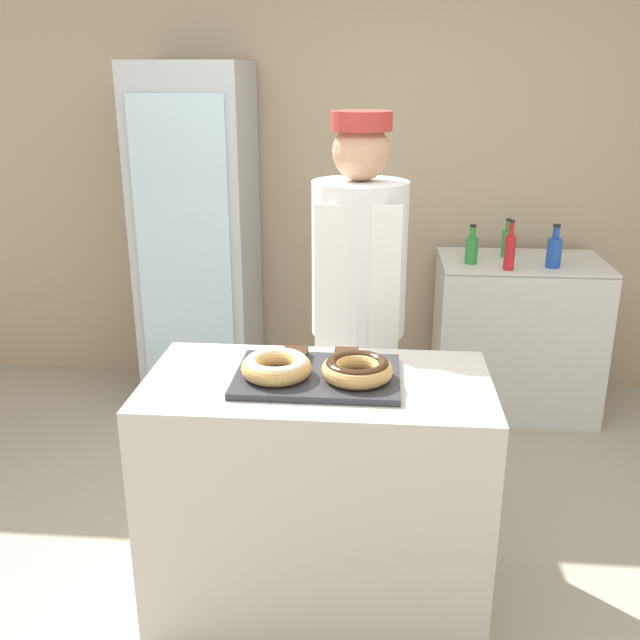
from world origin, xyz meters
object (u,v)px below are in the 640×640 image
at_px(brownie_back_left, 295,354).
at_px(baker_person, 358,314).
at_px(bottle_green, 472,249).
at_px(brownie_back_right, 346,355).
at_px(beverage_fridge, 199,241).
at_px(serving_tray, 318,376).
at_px(donut_light_glaze, 276,366).
at_px(chest_freezer, 516,335).
at_px(donut_chocolate_glaze, 357,368).
at_px(bottle_red, 510,251).
at_px(bottle_green_b, 507,242).
at_px(bottle_blue, 554,251).

height_order(brownie_back_left, baker_person, baker_person).
bearing_deg(brownie_back_left, bottle_green, 62.46).
relative_size(brownie_back_left, baker_person, 0.05).
xyz_separation_m(brownie_back_left, bottle_green, (0.79, 1.52, 0.04)).
height_order(brownie_back_right, beverage_fridge, beverage_fridge).
bearing_deg(serving_tray, beverage_fridge, 115.78).
relative_size(donut_light_glaze, chest_freezer, 0.26).
relative_size(donut_light_glaze, beverage_fridge, 0.12).
xyz_separation_m(donut_chocolate_glaze, chest_freezer, (0.87, 1.79, -0.51)).
xyz_separation_m(bottle_red, bottle_green_b, (0.04, 0.30, -0.02)).
height_order(serving_tray, brownie_back_left, brownie_back_left).
distance_m(beverage_fridge, chest_freezer, 1.92).
xyz_separation_m(beverage_fridge, bottle_green, (1.54, -0.10, 0.01)).
height_order(brownie_back_right, chest_freezer, brownie_back_right).
bearing_deg(donut_light_glaze, brownie_back_right, 36.52).
bearing_deg(bottle_green_b, baker_person, -124.40).
relative_size(donut_chocolate_glaze, chest_freezer, 0.26).
relative_size(serving_tray, bottle_green_b, 2.55).
distance_m(brownie_back_left, baker_person, 0.56).
bearing_deg(serving_tray, baker_person, 79.96).
xyz_separation_m(beverage_fridge, bottle_blue, (1.97, -0.14, 0.02)).
xyz_separation_m(serving_tray, bottle_blue, (1.13, 1.60, 0.08)).
bearing_deg(baker_person, brownie_back_right, -92.66).
height_order(baker_person, bottle_blue, baker_person).
bearing_deg(bottle_blue, bottle_green, 173.84).
relative_size(serving_tray, bottle_blue, 2.37).
xyz_separation_m(chest_freezer, bottle_blue, (0.13, -0.15, 0.54)).
distance_m(donut_chocolate_glaze, bottle_blue, 1.92).
distance_m(donut_light_glaze, beverage_fridge, 1.92).
height_order(baker_person, bottle_green_b, baker_person).
distance_m(donut_light_glaze, bottle_green_b, 2.14).
xyz_separation_m(donut_light_glaze, bottle_red, (1.02, 1.57, 0.04)).
xyz_separation_m(baker_person, bottle_green_b, (0.80, 1.17, 0.06)).
xyz_separation_m(donut_chocolate_glaze, bottle_green_b, (0.78, 1.86, 0.02)).
distance_m(donut_chocolate_glaze, brownie_back_right, 0.17).
xyz_separation_m(baker_person, bottle_blue, (1.02, 0.95, 0.07)).
relative_size(bottle_blue, bottle_green, 1.09).
bearing_deg(brownie_back_right, donut_light_glaze, -143.48).
xyz_separation_m(donut_chocolate_glaze, brownie_back_left, (-0.23, 0.17, -0.02)).
distance_m(donut_light_glaze, donut_chocolate_glaze, 0.27).
height_order(baker_person, bottle_green, baker_person).
distance_m(brownie_back_left, beverage_fridge, 1.78).
height_order(serving_tray, bottle_blue, bottle_blue).
distance_m(baker_person, bottle_green, 1.16).
bearing_deg(bottle_green, brownie_back_left, -117.54).
bearing_deg(beverage_fridge, bottle_red, -7.11).
bearing_deg(donut_chocolate_glaze, chest_freezer, 64.14).
distance_m(donut_chocolate_glaze, bottle_red, 1.74).
relative_size(baker_person, bottle_blue, 7.50).
relative_size(donut_light_glaze, baker_person, 0.14).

